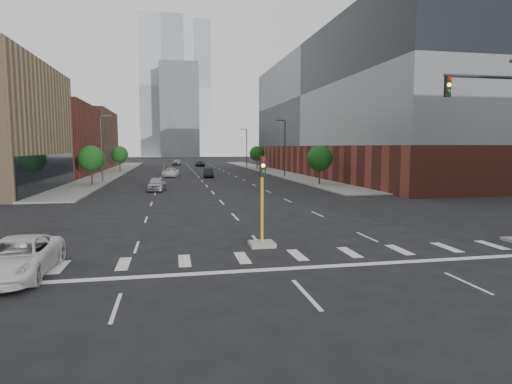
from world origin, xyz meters
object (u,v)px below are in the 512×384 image
object	(u,v)px
car_near_left	(157,184)
car_mid_right	(208,173)
median_traffic_signal	(262,227)
car_deep_right	(200,164)
parked_minivan	(17,257)
car_distant	(177,162)
car_far_left	(171,172)

from	to	relation	value
car_near_left	car_mid_right	xyz separation A→B (m)	(7.41, 19.87, -0.04)
median_traffic_signal	car_near_left	world-z (taller)	median_traffic_signal
car_deep_right	parked_minivan	distance (m)	90.16
car_near_left	car_distant	size ratio (longest dim) A/B	0.90
car_mid_right	parked_minivan	size ratio (longest dim) A/B	0.84
median_traffic_signal	car_far_left	distance (m)	50.84
car_mid_right	car_deep_right	distance (m)	38.32
car_near_left	car_deep_right	xyz separation A→B (m)	(8.57, 58.18, -0.06)
car_far_left	median_traffic_signal	bearing A→B (deg)	-78.33
car_far_left	car_deep_right	world-z (taller)	car_far_left
median_traffic_signal	car_distant	world-z (taller)	median_traffic_signal
car_near_left	parked_minivan	distance (m)	31.36
car_mid_right	car_far_left	distance (m)	6.45
car_deep_right	car_far_left	bearing A→B (deg)	-104.62
car_far_left	car_distant	xyz separation A→B (m)	(1.51, 43.58, 0.13)
car_far_left	car_distant	size ratio (longest dim) A/B	1.04
car_mid_right	parked_minivan	xyz separation A→B (m)	(-11.50, -50.96, 0.00)
car_deep_right	car_distant	xyz separation A→B (m)	(-5.53, 7.92, 0.14)
car_near_left	car_far_left	world-z (taller)	car_near_left
car_deep_right	median_traffic_signal	bearing A→B (deg)	-95.22
car_near_left	car_far_left	bearing A→B (deg)	90.94
car_near_left	car_mid_right	bearing A→B (deg)	74.38
car_mid_right	median_traffic_signal	bearing A→B (deg)	-88.55
car_near_left	car_deep_right	world-z (taller)	car_near_left
median_traffic_signal	car_far_left	xyz separation A→B (m)	(-4.38, 50.65, -0.26)
car_near_left	car_distant	bearing A→B (deg)	92.19
car_near_left	car_distant	distance (m)	66.17
car_deep_right	car_distant	size ratio (longest dim) A/B	0.98
median_traffic_signal	car_near_left	distance (m)	28.74
parked_minivan	median_traffic_signal	bearing A→B (deg)	16.88
car_mid_right	parked_minivan	world-z (taller)	same
car_near_left	car_distant	world-z (taller)	car_distant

